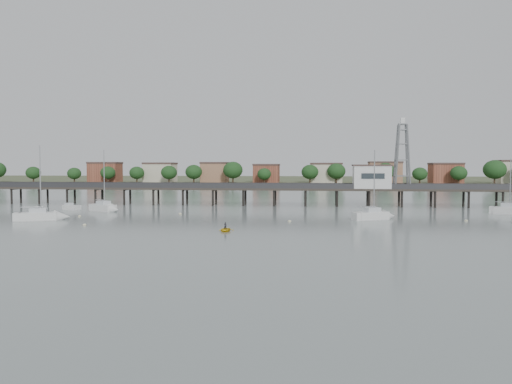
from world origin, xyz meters
The scene contains 12 objects.
ground_plane centered at (0.00, 0.00, 0.00)m, with size 500.00×500.00×0.00m, color slate.
pier centered at (0.00, 60.00, 3.79)m, with size 150.00×5.00×5.50m.
pier_building centered at (25.00, 60.00, 6.67)m, with size 8.40×5.40×5.30m.
lattice_tower centered at (31.50, 60.00, 11.10)m, with size 3.20×3.20×15.50m.
sailboat_a centered at (-31.97, 25.46, 0.64)m, with size 8.18×4.97×13.06m.
sailboat_c centered at (22.95, 32.87, 0.65)m, with size 7.52×5.34×12.26m.
sailboat_b centered at (-28.41, 41.69, 0.64)m, with size 7.72×5.99×12.78m.
white_tender centered at (-37.36, 44.70, 0.47)m, with size 4.20×3.04×1.51m.
yellow_dinghy centered at (0.20, 14.63, 0.00)m, with size 2.13×0.62×2.99m, color yellow.
dinghy_occupant centered at (0.20, 14.63, 0.00)m, with size 0.37×1.00×0.24m, color black.
mooring_buoys centered at (0.90, 31.34, 0.08)m, with size 66.48×23.42×0.39m.
far_shore centered at (0.36, 239.58, 0.95)m, with size 500.00×170.00×10.40m.
Camera 1 is at (12.21, -52.59, 8.99)m, focal length 35.00 mm.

